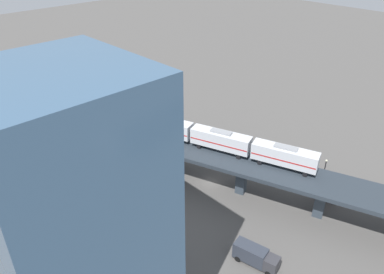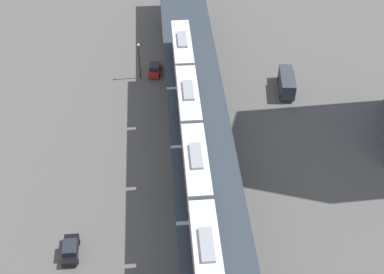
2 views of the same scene
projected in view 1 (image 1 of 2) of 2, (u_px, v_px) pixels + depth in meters
name	position (u px, v px, depth m)	size (l,w,h in m)	color
ground_plane	(211.00, 183.00, 77.03)	(400.00, 400.00, 0.00)	#514F4C
elevated_viaduct	(211.00, 157.00, 73.96)	(37.98, 89.70, 7.34)	#283039
subway_train	(192.00, 133.00, 75.22)	(18.91, 47.98, 4.45)	silver
signal_hut	(59.00, 111.00, 85.41)	(4.09, 4.09, 3.40)	#8C7251
street_car_black	(183.00, 127.00, 96.05)	(3.18, 4.75, 1.89)	black
street_car_red	(325.00, 193.00, 72.47)	(2.62, 4.67, 1.89)	#AD1E1E
delivery_truck	(255.00, 256.00, 57.82)	(3.68, 7.51, 3.20)	#333338
street_lamp	(324.00, 172.00, 73.31)	(0.44, 0.44, 6.94)	black
office_tower	(78.00, 233.00, 39.43)	(16.00, 16.00, 36.00)	#3D5B7A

